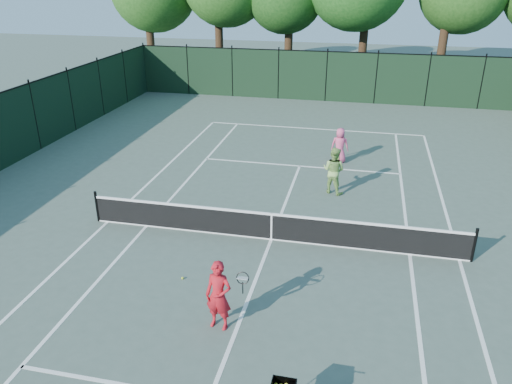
% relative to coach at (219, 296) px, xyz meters
% --- Properties ---
extents(ground, '(90.00, 90.00, 0.00)m').
position_rel_coach_xyz_m(ground, '(0.41, 4.25, -0.86)').
color(ground, '#49584D').
rests_on(ground, ground).
extents(sideline_doubles_left, '(0.10, 23.77, 0.01)m').
position_rel_coach_xyz_m(sideline_doubles_left, '(-5.08, 4.25, -0.86)').
color(sideline_doubles_left, white).
rests_on(sideline_doubles_left, ground).
extents(sideline_doubles_right, '(0.10, 23.77, 0.01)m').
position_rel_coach_xyz_m(sideline_doubles_right, '(5.89, 4.25, -0.86)').
color(sideline_doubles_right, white).
rests_on(sideline_doubles_right, ground).
extents(sideline_singles_left, '(0.10, 23.77, 0.01)m').
position_rel_coach_xyz_m(sideline_singles_left, '(-3.71, 4.25, -0.86)').
color(sideline_singles_left, white).
rests_on(sideline_singles_left, ground).
extents(sideline_singles_right, '(0.10, 23.77, 0.01)m').
position_rel_coach_xyz_m(sideline_singles_right, '(4.52, 4.25, -0.86)').
color(sideline_singles_right, white).
rests_on(sideline_singles_right, ground).
extents(baseline_far, '(10.97, 0.10, 0.01)m').
position_rel_coach_xyz_m(baseline_far, '(0.41, 16.14, -0.86)').
color(baseline_far, white).
rests_on(baseline_far, ground).
extents(service_line_far, '(8.23, 0.10, 0.01)m').
position_rel_coach_xyz_m(service_line_far, '(0.41, 10.65, -0.86)').
color(service_line_far, white).
rests_on(service_line_far, ground).
extents(center_service_line, '(0.10, 12.80, 0.01)m').
position_rel_coach_xyz_m(center_service_line, '(0.41, 4.25, -0.86)').
color(center_service_line, white).
rests_on(center_service_line, ground).
extents(tennis_net, '(11.69, 0.09, 1.06)m').
position_rel_coach_xyz_m(tennis_net, '(0.41, 4.25, -0.38)').
color(tennis_net, black).
rests_on(tennis_net, ground).
extents(fence_far, '(24.00, 0.05, 3.00)m').
position_rel_coach_xyz_m(fence_far, '(0.41, 22.25, 0.64)').
color(fence_far, black).
rests_on(fence_far, ground).
extents(coach, '(0.99, 0.58, 1.72)m').
position_rel_coach_xyz_m(coach, '(0.00, 0.00, 0.00)').
color(coach, red).
rests_on(coach, ground).
extents(player_pink, '(0.75, 0.49, 1.51)m').
position_rel_coach_xyz_m(player_pink, '(1.98, 11.49, -0.10)').
color(player_pink, '#DA4D7B').
rests_on(player_pink, ground).
extents(player_green, '(1.04, 0.94, 1.75)m').
position_rel_coach_xyz_m(player_green, '(1.96, 8.24, 0.02)').
color(player_green, '#8CBB5D').
rests_on(player_green, ground).
extents(loose_ball_midcourt, '(0.07, 0.07, 0.07)m').
position_rel_coach_xyz_m(loose_ball_midcourt, '(-1.52, 1.64, -0.83)').
color(loose_ball_midcourt, '#BBD32B').
rests_on(loose_ball_midcourt, ground).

